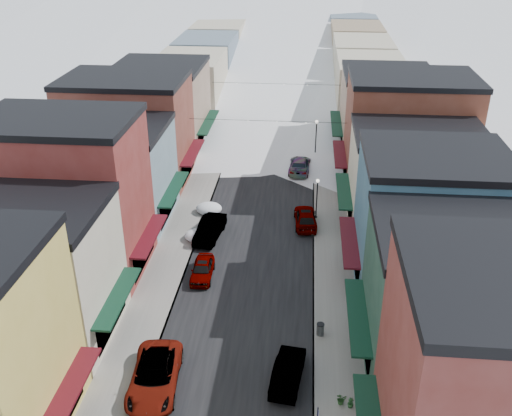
% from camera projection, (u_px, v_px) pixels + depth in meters
% --- Properties ---
extents(road, '(10.00, 160.00, 0.01)m').
position_uv_depth(road, '(277.00, 118.00, 79.53)').
color(road, black).
rests_on(road, ground).
extents(sidewalk_left, '(3.20, 160.00, 0.15)m').
position_uv_depth(sidewalk_left, '(230.00, 117.00, 80.03)').
color(sidewalk_left, gray).
rests_on(sidewalk_left, ground).
extents(sidewalk_right, '(3.20, 160.00, 0.15)m').
position_uv_depth(sidewalk_right, '(325.00, 119.00, 78.97)').
color(sidewalk_right, gray).
rests_on(sidewalk_right, ground).
extents(curb_left, '(0.10, 160.00, 0.15)m').
position_uv_depth(curb_left, '(241.00, 117.00, 79.91)').
color(curb_left, slate).
rests_on(curb_left, ground).
extents(curb_right, '(0.10, 160.00, 0.15)m').
position_uv_depth(curb_right, '(314.00, 119.00, 79.10)').
color(curb_right, slate).
rests_on(curb_right, ground).
extents(bldg_l_cream, '(11.30, 8.20, 9.50)m').
position_uv_depth(bldg_l_cream, '(29.00, 272.00, 36.25)').
color(bldg_l_cream, beige).
rests_on(bldg_l_cream, ground).
extents(bldg_l_brick_near, '(12.30, 8.20, 12.50)m').
position_uv_depth(bldg_l_brick_near, '(67.00, 197.00, 42.72)').
color(bldg_l_brick_near, maroon).
rests_on(bldg_l_brick_near, ground).
extents(bldg_l_grayblue, '(11.30, 9.20, 9.00)m').
position_uv_depth(bldg_l_grayblue, '(112.00, 173.00, 51.02)').
color(bldg_l_grayblue, '#77929F').
rests_on(bldg_l_grayblue, ground).
extents(bldg_l_brick_far, '(13.30, 9.20, 11.00)m').
position_uv_depth(bldg_l_brick_far, '(129.00, 129.00, 58.64)').
color(bldg_l_brick_far, brown).
rests_on(bldg_l_brick_far, ground).
extents(bldg_l_tan, '(11.30, 11.20, 10.00)m').
position_uv_depth(bldg_l_tan, '(161.00, 106.00, 67.67)').
color(bldg_l_tan, '#9A7B65').
rests_on(bldg_l_tan, ground).
extents(bldg_r_green, '(11.30, 9.20, 9.50)m').
position_uv_depth(bldg_r_green, '(455.00, 299.00, 33.69)').
color(bldg_r_green, '#214536').
rests_on(bldg_r_green, ground).
extents(bldg_r_blue, '(11.30, 9.20, 10.50)m').
position_uv_depth(bldg_r_blue, '(429.00, 220.00, 41.46)').
color(bldg_r_blue, '#396882').
rests_on(bldg_r_blue, ground).
extents(bldg_r_cream, '(12.30, 9.20, 9.00)m').
position_uv_depth(bldg_r_cream, '(415.00, 180.00, 49.75)').
color(bldg_r_cream, beige).
rests_on(bldg_r_cream, ground).
extents(bldg_r_brick_far, '(13.30, 9.20, 11.50)m').
position_uv_depth(bldg_r_brick_far, '(408.00, 132.00, 57.14)').
color(bldg_r_brick_far, brown).
rests_on(bldg_r_brick_far, ground).
extents(bldg_r_tan, '(11.30, 11.20, 9.50)m').
position_uv_depth(bldg_r_tan, '(385.00, 112.00, 66.56)').
color(bldg_r_tan, tan).
rests_on(bldg_r_tan, ground).
extents(distant_blocks, '(34.00, 55.00, 8.00)m').
position_uv_depth(distant_blocks, '(285.00, 55.00, 98.15)').
color(distant_blocks, gray).
rests_on(distant_blocks, ground).
extents(overhead_cables, '(16.40, 15.04, 0.04)m').
position_uv_depth(overhead_cables, '(272.00, 100.00, 65.63)').
color(overhead_cables, black).
rests_on(overhead_cables, ground).
extents(car_white_suv, '(3.24, 6.18, 1.66)m').
position_uv_depth(car_white_suv, '(155.00, 376.00, 33.51)').
color(car_white_suv, '#B9B8BA').
rests_on(car_white_suv, ground).
extents(car_silver_sedan, '(1.74, 4.07, 1.37)m').
position_uv_depth(car_silver_sedan, '(202.00, 269.00, 44.01)').
color(car_silver_sedan, gray).
rests_on(car_silver_sedan, ground).
extents(car_dark_hatch, '(2.39, 5.20, 1.65)m').
position_uv_depth(car_dark_hatch, '(210.00, 229.00, 49.45)').
color(car_dark_hatch, black).
rests_on(car_dark_hatch, ground).
extents(car_silver_wagon, '(2.38, 4.98, 1.40)m').
position_uv_depth(car_silver_wagon, '(244.00, 139.00, 70.03)').
color(car_silver_wagon, gray).
rests_on(car_silver_wagon, ground).
extents(car_green_sedan, '(2.16, 4.73, 1.50)m').
position_uv_depth(car_green_sedan, '(288.00, 371.00, 34.01)').
color(car_green_sedan, black).
rests_on(car_green_sedan, ground).
extents(car_gray_suv, '(2.31, 4.94, 1.63)m').
position_uv_depth(car_gray_suv, '(306.00, 217.00, 51.43)').
color(car_gray_suv, gray).
rests_on(car_gray_suv, ground).
extents(car_black_sedan, '(2.51, 5.59, 1.59)m').
position_uv_depth(car_black_sedan, '(300.00, 165.00, 62.44)').
color(car_black_sedan, black).
rests_on(car_black_sedan, ground).
extents(car_lane_silver, '(1.98, 4.52, 1.52)m').
position_uv_depth(car_lane_silver, '(265.00, 108.00, 81.39)').
color(car_lane_silver, '#AFB1B8').
rests_on(car_lane_silver, ground).
extents(car_lane_white, '(2.39, 5.11, 1.41)m').
position_uv_depth(car_lane_white, '(284.00, 107.00, 82.05)').
color(car_lane_white, white).
rests_on(car_lane_white, ground).
extents(trash_can, '(0.52, 0.52, 0.88)m').
position_uv_depth(trash_can, '(320.00, 329.00, 37.71)').
color(trash_can, '#4E5153').
rests_on(trash_can, sidewalk_right).
extents(streetlamp_near, '(0.32, 0.32, 3.89)m').
position_uv_depth(streetlamp_near, '(317.00, 194.00, 51.70)').
color(streetlamp_near, black).
rests_on(streetlamp_near, sidewalk_right).
extents(streetlamp_far, '(0.38, 0.38, 4.59)m').
position_uv_depth(streetlamp_far, '(316.00, 135.00, 64.56)').
color(streetlamp_far, black).
rests_on(streetlamp_far, sidewalk_right).
extents(planter_near, '(0.74, 0.70, 0.65)m').
position_uv_depth(planter_near, '(341.00, 399.00, 32.38)').
color(planter_near, '#2C5827').
rests_on(planter_near, sidewalk_right).
extents(planter_far, '(0.48, 0.48, 0.62)m').
position_uv_depth(planter_far, '(350.00, 403.00, 32.14)').
color(planter_far, '#295B2C').
rests_on(planter_far, sidewalk_right).
extents(snow_pile_near, '(2.27, 2.60, 0.96)m').
position_uv_depth(snow_pile_near, '(162.00, 362.00, 35.14)').
color(snow_pile_near, white).
rests_on(snow_pile_near, ground).
extents(snow_pile_mid, '(2.32, 2.63, 0.98)m').
position_uv_depth(snow_pile_mid, '(198.00, 235.00, 49.19)').
color(snow_pile_mid, white).
rests_on(snow_pile_mid, ground).
extents(snow_pile_far, '(2.46, 2.71, 1.04)m').
position_uv_depth(snow_pile_far, '(209.00, 208.00, 53.72)').
color(snow_pile_far, white).
rests_on(snow_pile_far, ground).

